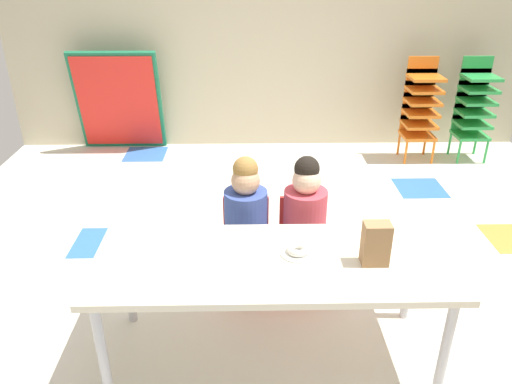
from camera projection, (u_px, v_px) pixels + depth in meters
name	position (u px, v px, depth m)	size (l,w,h in m)	color
ground_plane	(286.00, 277.00, 3.39)	(5.55, 5.20, 0.02)	silver
back_wall	(270.00, 22.00, 5.14)	(5.55, 0.10, 2.63)	beige
craft_table	(273.00, 268.00, 2.49)	(1.79, 0.69, 0.61)	beige
seated_child_near_camera	(246.00, 214.00, 3.01)	(0.32, 0.31, 0.92)	red
seated_child_middle_seat	(305.00, 213.00, 3.02)	(0.32, 0.31, 0.92)	red
kid_chair_orange_stack	(421.00, 104.00, 5.05)	(0.32, 0.30, 1.04)	orange
kid_chair_green_stack	(474.00, 104.00, 5.06)	(0.32, 0.30, 1.04)	green
folded_activity_table	(119.00, 102.00, 5.28)	(0.90, 0.29, 1.09)	#19724C
paper_bag_brown	(376.00, 244.00, 2.39)	(0.13, 0.09, 0.22)	#9E754C
paper_plate_near_edge	(298.00, 253.00, 2.51)	(0.18, 0.18, 0.01)	white
donut_powdered_on_plate	(298.00, 249.00, 2.50)	(0.12, 0.12, 0.04)	white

